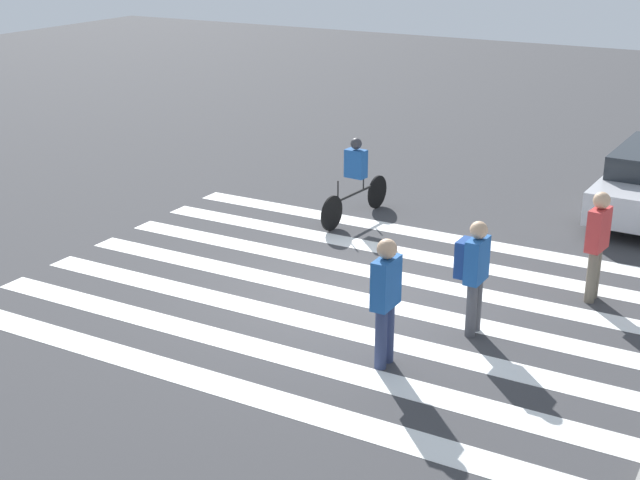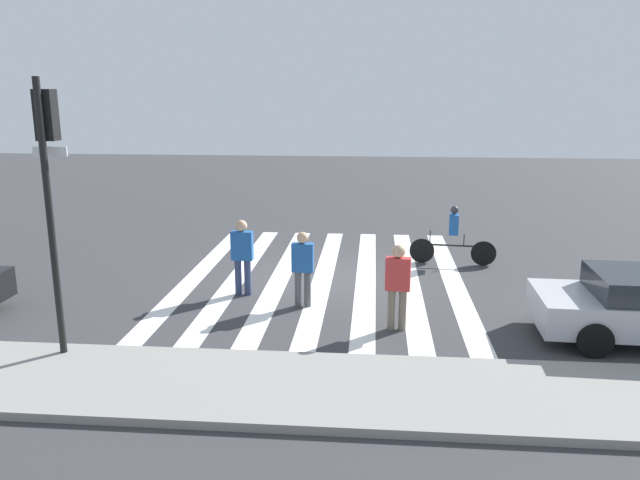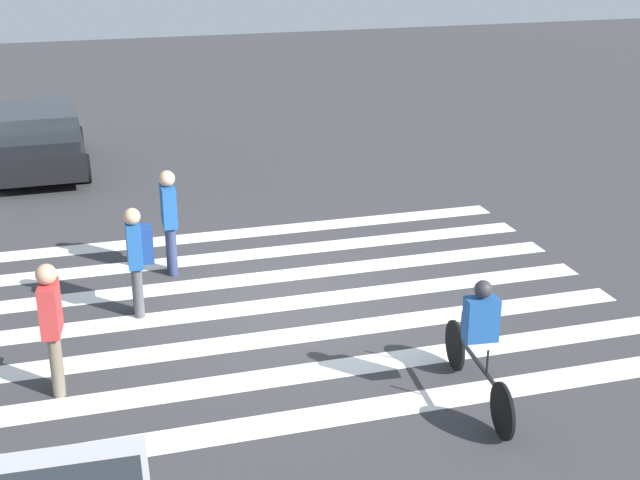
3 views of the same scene
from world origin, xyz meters
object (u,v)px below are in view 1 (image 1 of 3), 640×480
Objects in this scene: pedestrian_adult_yellow_jacket at (597,240)px; cyclist_mid_street at (356,176)px; pedestrian_child_with_backpack at (386,295)px; pedestrian_adult_tall_backpack at (474,268)px.

pedestrian_adult_yellow_jacket is 0.75× the size of cyclist_mid_street.
pedestrian_adult_yellow_jacket is 5.27m from cyclist_mid_street.
pedestrian_adult_yellow_jacket is at bearing -27.82° from pedestrian_child_with_backpack.
pedestrian_adult_yellow_jacket is (-3.51, 1.90, -0.02)m from pedestrian_child_with_backpack.
pedestrian_child_with_backpack reaches higher than pedestrian_adult_yellow_jacket.
cyclist_mid_street is at bearing 31.43° from pedestrian_child_with_backpack.
pedestrian_child_with_backpack is 1.05× the size of pedestrian_adult_tall_backpack.
pedestrian_child_with_backpack reaches higher than pedestrian_adult_tall_backpack.
pedestrian_child_with_backpack is 1.62m from pedestrian_adult_tall_backpack.
pedestrian_adult_tall_backpack is (-1.48, 0.66, -0.02)m from pedestrian_child_with_backpack.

